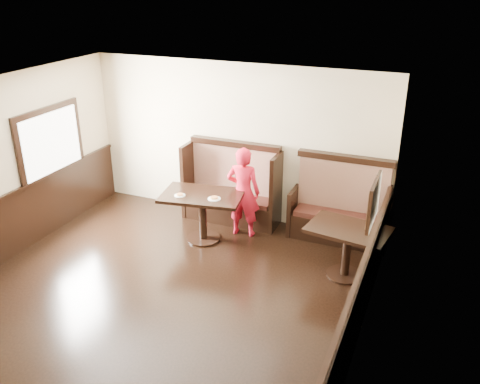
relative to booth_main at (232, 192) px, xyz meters
The scene contains 9 objects.
ground 3.34m from the booth_main, 90.00° to the right, with size 7.00×7.00×0.00m, color black.
room_shell 3.03m from the booth_main, 95.65° to the right, with size 7.00×7.00×7.00m.
booth_main is the anchor object (origin of this frame).
booth_neighbor 1.95m from the booth_main, ahead, with size 1.65×0.72×1.45m.
table_main 0.94m from the booth_main, 99.03° to the right, with size 1.43×1.03×0.84m.
table_neighbor 2.56m from the booth_main, 25.99° to the right, with size 1.24×0.91×0.80m.
child 0.67m from the booth_main, 49.59° to the right, with size 0.57×0.38×1.57m, color red.
pizza_plate_left 1.24m from the booth_main, 112.12° to the right, with size 0.18×0.18×0.03m.
pizza_plate_right 1.07m from the booth_main, 83.20° to the right, with size 0.21×0.21×0.04m.
Camera 1 is at (3.32, -4.39, 4.18)m, focal length 38.00 mm.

